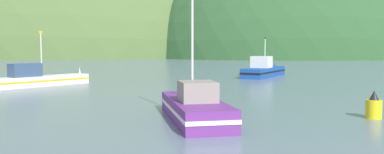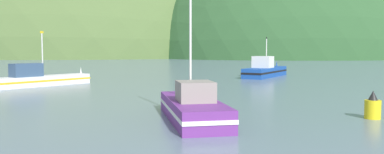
{
  "view_description": "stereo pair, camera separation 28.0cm",
  "coord_description": "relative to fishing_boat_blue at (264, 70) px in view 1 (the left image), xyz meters",
  "views": [
    {
      "loc": [
        -12.79,
        -1.42,
        3.68
      ],
      "look_at": [
        -3.06,
        28.53,
        1.4
      ],
      "focal_mm": 36.54,
      "sensor_mm": 36.0,
      "label": 1
    },
    {
      "loc": [
        -12.53,
        -1.5,
        3.68
      ],
      "look_at": [
        -3.06,
        28.53,
        1.4
      ],
      "focal_mm": 36.54,
      "sensor_mm": 36.0,
      "label": 2
    }
  ],
  "objects": [
    {
      "name": "fishing_boat_purple",
      "position": [
        -18.52,
        -26.94,
        -0.15
      ],
      "size": [
        3.36,
        8.34,
        7.61
      ],
      "rotation": [
        0.0,
        0.0,
        1.45
      ],
      "color": "#6B2D84",
      "rests_on": "ground"
    },
    {
      "name": "fishing_boat_blue",
      "position": [
        0.0,
        0.0,
        0.0
      ],
      "size": [
        9.53,
        9.12,
        5.2
      ],
      "rotation": [
        0.0,
        0.0,
        0.75
      ],
      "color": "#19479E",
      "rests_on": "ground"
    },
    {
      "name": "hill_far_center",
      "position": [
        -9.71,
        166.63,
        -0.84
      ],
      "size": [
        194.9,
        155.92,
        109.11
      ],
      "primitive_type": "ellipsoid",
      "color": "#516B38",
      "rests_on": "ground"
    },
    {
      "name": "hill_mid_right",
      "position": [
        72.32,
        106.19,
        -0.84
      ],
      "size": [
        131.44,
        105.15,
        99.63
      ],
      "primitive_type": "ellipsoid",
      "color": "#2D562D",
      "rests_on": "ground"
    },
    {
      "name": "fishing_boat_white",
      "position": [
        -27.75,
        -4.99,
        -0.13
      ],
      "size": [
        10.41,
        7.81,
        5.42
      ],
      "rotation": [
        0.0,
        0.0,
        0.59
      ],
      "color": "white",
      "rests_on": "ground"
    },
    {
      "name": "channel_buoy",
      "position": [
        -9.33,
        -29.35,
        -0.23
      ],
      "size": [
        0.82,
        0.82,
        1.49
      ],
      "color": "yellow",
      "rests_on": "ground"
    }
  ]
}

